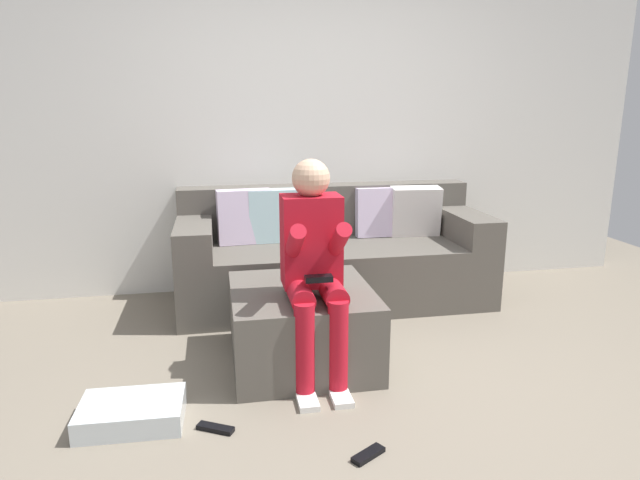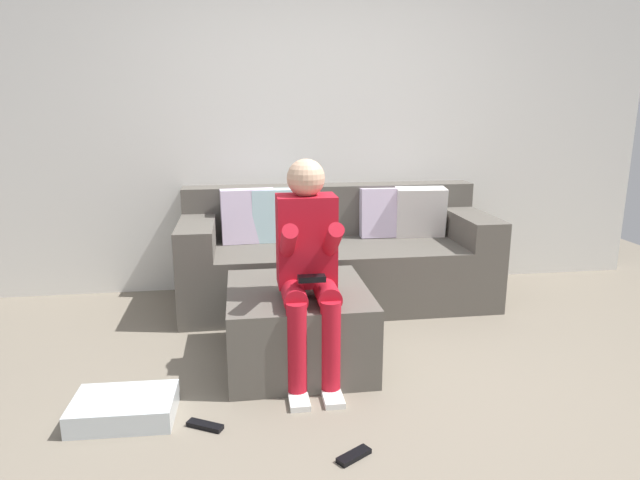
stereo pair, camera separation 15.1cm
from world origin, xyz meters
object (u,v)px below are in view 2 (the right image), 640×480
at_px(ottoman, 298,325).
at_px(remote_by_storage_bin, 205,425).
at_px(storage_bin, 124,408).
at_px(couch_sectional, 335,256).
at_px(person_seated, 308,259).
at_px(remote_near_ottoman, 354,456).

bearing_deg(ottoman, remote_by_storage_bin, -128.50).
xyz_separation_m(storage_bin, remote_by_storage_bin, (0.38, -0.13, -0.04)).
relative_size(couch_sectional, person_seated, 1.92).
relative_size(person_seated, storage_bin, 2.50).
bearing_deg(person_seated, remote_by_storage_bin, -140.70).
xyz_separation_m(person_seated, storage_bin, (-0.92, -0.31, -0.61)).
relative_size(couch_sectional, storage_bin, 4.80).
xyz_separation_m(couch_sectional, storage_bin, (-1.28, -1.52, -0.29)).
bearing_deg(storage_bin, couch_sectional, 49.87).
relative_size(couch_sectional, ottoman, 2.72).
distance_m(ottoman, storage_bin, 1.03).
bearing_deg(couch_sectional, remote_near_ottoman, -97.43).
height_order(remote_near_ottoman, remote_by_storage_bin, same).
distance_m(ottoman, remote_by_storage_bin, 0.83).
xyz_separation_m(person_seated, remote_near_ottoman, (0.10, -0.76, -0.66)).
bearing_deg(couch_sectional, storage_bin, -130.13).
bearing_deg(remote_near_ottoman, person_seated, 65.27).
xyz_separation_m(couch_sectional, person_seated, (-0.35, -1.21, 0.33)).
height_order(person_seated, remote_by_storage_bin, person_seated).
bearing_deg(remote_by_storage_bin, person_seated, 68.34).
bearing_deg(remote_near_ottoman, remote_by_storage_bin, 121.28).
distance_m(remote_near_ottoman, remote_by_storage_bin, 0.71).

